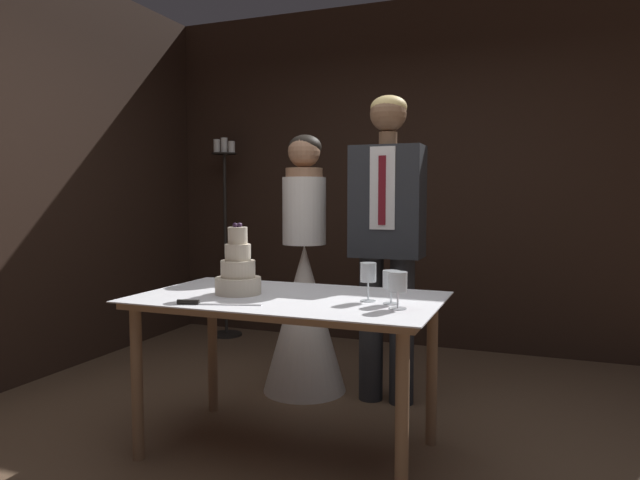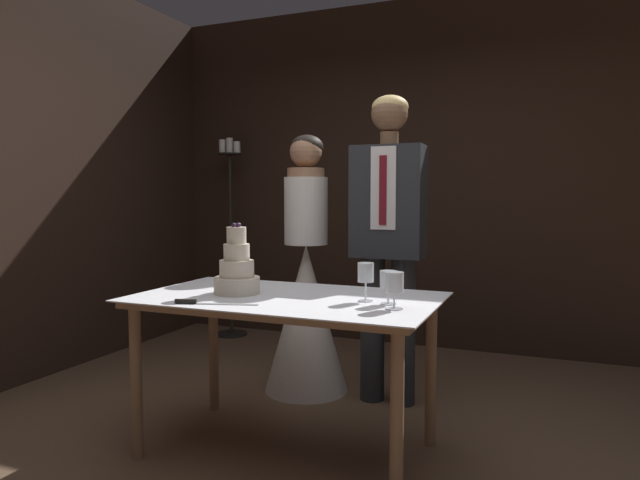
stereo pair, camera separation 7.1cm
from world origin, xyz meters
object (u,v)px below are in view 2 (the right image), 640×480
object	(u,v)px
cake_table	(287,313)
wine_glass_near	(394,284)
wine_glass_far	(388,281)
bride	(306,298)
cake_knife	(200,302)
groom	(388,230)
tiered_cake	(237,271)
wine_glass_middle	(366,275)
candle_stand	(231,237)

from	to	relation	value
cake_table	wine_glass_near	size ratio (longest dim) A/B	9.05
wine_glass_far	bride	xyz separation A→B (m)	(-0.79, 0.87, -0.28)
cake_table	cake_knife	size ratio (longest dim) A/B	3.91
cake_table	groom	xyz separation A→B (m)	(0.27, 0.86, 0.37)
cake_table	tiered_cake	size ratio (longest dim) A/B	4.12
wine_glass_near	wine_glass_middle	distance (m)	0.22
groom	bride	bearing A→B (deg)	179.95
groom	wine_glass_middle	bearing A→B (deg)	-81.50
wine_glass_near	wine_glass_far	xyz separation A→B (m)	(-0.05, 0.10, -0.00)
tiered_cake	candle_stand	bearing A→B (deg)	121.97
tiered_cake	bride	bearing A→B (deg)	90.55
cake_table	wine_glass_far	bearing A→B (deg)	-1.70
wine_glass_far	candle_stand	world-z (taller)	candle_stand
cake_knife	bride	world-z (taller)	bride
tiered_cake	candle_stand	world-z (taller)	candle_stand
cake_knife	groom	size ratio (longest dim) A/B	0.20
cake_table	wine_glass_near	bearing A→B (deg)	-11.53
wine_glass_near	bride	world-z (taller)	bride
tiered_cake	wine_glass_middle	world-z (taller)	tiered_cake
wine_glass_middle	groom	xyz separation A→B (m)	(-0.13, 0.84, 0.16)
wine_glass_near	bride	distance (m)	1.32
groom	wine_glass_far	bearing A→B (deg)	-74.48
wine_glass_middle	bride	xyz separation A→B (m)	(-0.67, 0.85, -0.30)
cake_knife	wine_glass_middle	size ratio (longest dim) A/B	2.08
tiered_cake	cake_knife	distance (m)	0.33
wine_glass_far	cake_table	bearing A→B (deg)	178.30
bride	candle_stand	distance (m)	1.69
wine_glass_middle	bride	size ratio (longest dim) A/B	0.11
cake_table	wine_glass_near	distance (m)	0.61
wine_glass_near	candle_stand	bearing A→B (deg)	134.93
cake_knife	bride	bearing A→B (deg)	73.52
tiered_cake	wine_glass_near	size ratio (longest dim) A/B	2.20
wine_glass_far	wine_glass_middle	bearing A→B (deg)	165.74
candle_stand	cake_knife	bearing A→B (deg)	-61.82
wine_glass_middle	cake_table	bearing A→B (deg)	-177.95
cake_knife	wine_glass_far	xyz separation A→B (m)	(0.79, 0.32, 0.10)
cake_knife	cake_table	bearing A→B (deg)	34.24
cake_table	candle_stand	size ratio (longest dim) A/B	0.82
wine_glass_near	groom	xyz separation A→B (m)	(-0.30, 0.98, 0.18)
cake_table	wine_glass_far	distance (m)	0.55
wine_glass_middle	groom	size ratio (longest dim) A/B	0.10
wine_glass_middle	wine_glass_far	bearing A→B (deg)	-14.26
cake_table	bride	bearing A→B (deg)	107.65
cake_knife	candle_stand	world-z (taller)	candle_stand
wine_glass_near	bride	xyz separation A→B (m)	(-0.84, 0.98, -0.28)
cake_table	wine_glass_far	size ratio (longest dim) A/B	9.59
wine_glass_near	tiered_cake	bearing A→B (deg)	173.76
wine_glass_middle	candle_stand	xyz separation A→B (m)	(-1.91, 1.95, -0.00)
cake_table	wine_glass_near	world-z (taller)	wine_glass_near
tiered_cake	wine_glass_middle	size ratio (longest dim) A/B	1.97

